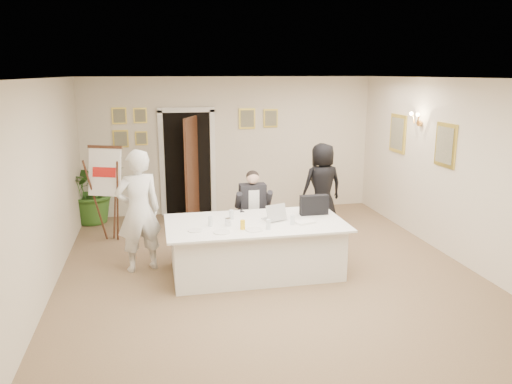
{
  "coord_description": "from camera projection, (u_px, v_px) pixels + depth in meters",
  "views": [
    {
      "loc": [
        -1.57,
        -6.7,
        2.87
      ],
      "look_at": [
        -0.06,
        0.6,
        1.08
      ],
      "focal_mm": 35.0,
      "sensor_mm": 36.0,
      "label": 1
    }
  ],
  "objects": [
    {
      "name": "wall_sconce",
      "position": [
        417.0,
        119.0,
        8.59
      ],
      "size": [
        0.2,
        0.3,
        0.24
      ],
      "primitive_type": null,
      "color": "#C88C40",
      "rests_on": "wall_right"
    },
    {
      "name": "steel_jug",
      "position": [
        228.0,
        222.0,
        6.99
      ],
      "size": [
        0.1,
        0.1,
        0.11
      ],
      "primitive_type": "cylinder",
      "rotation": [
        0.0,
        0.0,
        -0.15
      ],
      "color": "silver",
      "rests_on": "conference_table"
    },
    {
      "name": "wall_right",
      "position": [
        459.0,
        171.0,
        7.63
      ],
      "size": [
        0.1,
        7.0,
        2.8
      ],
      "primitive_type": "cube",
      "color": "beige",
      "rests_on": "floor"
    },
    {
      "name": "plate_left",
      "position": [
        195.0,
        231.0,
        6.77
      ],
      "size": [
        0.24,
        0.24,
        0.01
      ],
      "primitive_type": "cylinder",
      "rotation": [
        0.0,
        0.0,
        -0.23
      ],
      "color": "white",
      "rests_on": "conference_table"
    },
    {
      "name": "wall_back",
      "position": [
        230.0,
        145.0,
        10.37
      ],
      "size": [
        6.0,
        0.1,
        2.8
      ],
      "primitive_type": "cube",
      "color": "beige",
      "rests_on": "floor"
    },
    {
      "name": "glass_d",
      "position": [
        231.0,
        215.0,
        7.31
      ],
      "size": [
        0.08,
        0.08,
        0.14
      ],
      "primitive_type": "cylinder",
      "rotation": [
        0.0,
        0.0,
        0.21
      ],
      "color": "silver",
      "rests_on": "conference_table"
    },
    {
      "name": "plate_near",
      "position": [
        254.0,
        230.0,
        6.81
      ],
      "size": [
        0.29,
        0.29,
        0.01
      ],
      "primitive_type": "cylinder",
      "rotation": [
        0.0,
        0.0,
        -0.29
      ],
      "color": "white",
      "rests_on": "conference_table"
    },
    {
      "name": "standing_man",
      "position": [
        139.0,
        211.0,
        7.26
      ],
      "size": [
        0.76,
        0.61,
        1.82
      ],
      "primitive_type": "imported",
      "rotation": [
        0.0,
        0.0,
        3.45
      ],
      "color": "silver",
      "rests_on": "floor"
    },
    {
      "name": "wall_left",
      "position": [
        43.0,
        190.0,
        6.44
      ],
      "size": [
        0.1,
        7.0,
        2.8
      ],
      "primitive_type": "cube",
      "color": "beige",
      "rests_on": "floor"
    },
    {
      "name": "potted_palm",
      "position": [
        93.0,
        190.0,
        9.71
      ],
      "size": [
        1.51,
        1.44,
        1.31
      ],
      "primitive_type": "imported",
      "rotation": [
        0.0,
        0.0,
        0.45
      ],
      "color": "#316020",
      "rests_on": "floor"
    },
    {
      "name": "glass_c",
      "position": [
        292.0,
        220.0,
        7.04
      ],
      "size": [
        0.07,
        0.07,
        0.14
      ],
      "primitive_type": "cylinder",
      "rotation": [
        0.0,
        0.0,
        0.17
      ],
      "color": "silver",
      "rests_on": "conference_table"
    },
    {
      "name": "seated_man",
      "position": [
        253.0,
        211.0,
        8.15
      ],
      "size": [
        0.71,
        0.74,
        1.35
      ],
      "primitive_type": null,
      "rotation": [
        0.0,
        0.0,
        -0.23
      ],
      "color": "black",
      "rests_on": "floor"
    },
    {
      "name": "standing_woman",
      "position": [
        322.0,
        186.0,
        9.37
      ],
      "size": [
        0.85,
        0.61,
        1.61
      ],
      "primitive_type": "imported",
      "rotation": [
        0.0,
        0.0,
        3.27
      ],
      "color": "black",
      "rests_on": "floor"
    },
    {
      "name": "laptop_bag",
      "position": [
        314.0,
        205.0,
        7.53
      ],
      "size": [
        0.43,
        0.12,
        0.3
      ],
      "primitive_type": "cube",
      "rotation": [
        0.0,
        0.0,
        -0.0
      ],
      "color": "black",
      "rests_on": "conference_table"
    },
    {
      "name": "plate_mid",
      "position": [
        222.0,
        232.0,
        6.7
      ],
      "size": [
        0.29,
        0.29,
        0.01
      ],
      "primitive_type": "cylinder",
      "rotation": [
        0.0,
        0.0,
        0.27
      ],
      "color": "white",
      "rests_on": "conference_table"
    },
    {
      "name": "laptop",
      "position": [
        274.0,
        210.0,
        7.28
      ],
      "size": [
        0.42,
        0.43,
        0.28
      ],
      "primitive_type": null,
      "rotation": [
        0.0,
        0.0,
        0.34
      ],
      "color": "#B7BABC",
      "rests_on": "conference_table"
    },
    {
      "name": "doorway",
      "position": [
        189.0,
        165.0,
        10.1
      ],
      "size": [
        1.14,
        0.86,
        2.2
      ],
      "color": "black",
      "rests_on": "floor"
    },
    {
      "name": "paper_stack",
      "position": [
        305.0,
        222.0,
        7.14
      ],
      "size": [
        0.32,
        0.27,
        0.03
      ],
      "primitive_type": "cube",
      "rotation": [
        0.0,
        0.0,
        0.33
      ],
      "color": "white",
      "rests_on": "conference_table"
    },
    {
      "name": "oj_glass",
      "position": [
        243.0,
        225.0,
        6.84
      ],
      "size": [
        0.08,
        0.08,
        0.13
      ],
      "primitive_type": "cylinder",
      "rotation": [
        0.0,
        0.0,
        -0.2
      ],
      "color": "gold",
      "rests_on": "conference_table"
    },
    {
      "name": "glass_b",
      "position": [
        268.0,
        224.0,
        6.84
      ],
      "size": [
        0.07,
        0.07,
        0.14
      ],
      "primitive_type": "cylinder",
      "rotation": [
        0.0,
        0.0,
        -0.16
      ],
      "color": "silver",
      "rests_on": "conference_table"
    },
    {
      "name": "floor",
      "position": [
        268.0,
        272.0,
        7.36
      ],
      "size": [
        7.0,
        7.0,
        0.0
      ],
      "primitive_type": "plane",
      "color": "brown",
      "rests_on": "ground"
    },
    {
      "name": "flip_chart",
      "position": [
        109.0,
        198.0,
        8.58
      ],
      "size": [
        0.59,
        0.46,
        1.65
      ],
      "color": "#351B10",
      "rests_on": "floor"
    },
    {
      "name": "glass_a",
      "position": [
        210.0,
        221.0,
        6.98
      ],
      "size": [
        0.08,
        0.08,
        0.14
      ],
      "primitive_type": "cylinder",
      "rotation": [
        0.0,
        0.0,
        -0.33
      ],
      "color": "silver",
      "rests_on": "conference_table"
    },
    {
      "name": "wall_front",
      "position": [
        376.0,
        276.0,
        3.7
      ],
      "size": [
        6.0,
        0.1,
        2.8
      ],
      "primitive_type": "cube",
      "color": "beige",
      "rests_on": "floor"
    },
    {
      "name": "pictures_back_wall",
      "position": [
        191.0,
        125.0,
        10.08
      ],
      "size": [
        3.4,
        0.06,
        0.8
      ],
      "primitive_type": null,
      "color": "#E3CC4D",
      "rests_on": "wall_back"
    },
    {
      "name": "conference_table",
      "position": [
        255.0,
        247.0,
        7.28
      ],
      "size": [
        2.56,
        1.37,
        0.78
      ],
      "color": "silver",
      "rests_on": "floor"
    },
    {
      "name": "ceiling",
      "position": [
        269.0,
        78.0,
        6.71
      ],
      "size": [
        6.0,
        7.0,
        0.02
      ],
      "primitive_type": "cube",
      "color": "white",
      "rests_on": "wall_back"
    },
    {
      "name": "pictures_right_wall",
      "position": [
        419.0,
        139.0,
        8.68
      ],
      "size": [
        0.06,
        2.2,
        0.8
      ],
      "primitive_type": null,
      "color": "#E3CC4D",
      "rests_on": "wall_right"
    }
  ]
}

